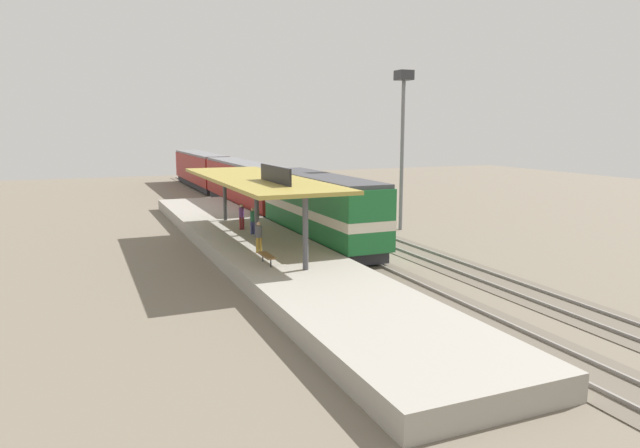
# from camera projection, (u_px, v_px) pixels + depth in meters

# --- Properties ---
(ground_plane) EXTENTS (120.00, 120.00, 0.00)m
(ground_plane) POSITION_uv_depth(u_px,v_px,m) (354.00, 245.00, 37.46)
(ground_plane) COLOR #706656
(track_near) EXTENTS (3.20, 110.00, 0.16)m
(track_near) POSITION_uv_depth(u_px,v_px,m) (326.00, 247.00, 36.69)
(track_near) COLOR #5F5649
(track_near) RESTS_ON ground
(track_far) EXTENTS (3.20, 110.00, 0.16)m
(track_far) POSITION_uv_depth(u_px,v_px,m) (389.00, 242.00, 38.46)
(track_far) COLOR #5F5649
(track_far) RESTS_ON ground
(platform) EXTENTS (6.00, 44.00, 0.90)m
(platform) POSITION_uv_depth(u_px,v_px,m) (257.00, 247.00, 34.84)
(platform) COLOR #9E998E
(platform) RESTS_ON ground
(station_canopy) EXTENTS (5.20, 18.00, 4.70)m
(station_canopy) POSITION_uv_depth(u_px,v_px,m) (257.00, 180.00, 34.07)
(station_canopy) COLOR #47474C
(station_canopy) RESTS_ON platform
(platform_bench) EXTENTS (0.44, 1.70, 0.50)m
(platform_bench) POSITION_uv_depth(u_px,v_px,m) (267.00, 256.00, 28.47)
(platform_bench) COLOR #333338
(platform_bench) RESTS_ON platform
(locomotive) EXTENTS (2.93, 14.43, 4.44)m
(locomotive) POSITION_uv_depth(u_px,v_px,m) (320.00, 209.00, 37.19)
(locomotive) COLOR #28282D
(locomotive) RESTS_ON track_near
(passenger_carriage_front) EXTENTS (2.90, 20.00, 4.24)m
(passenger_carriage_front) POSITION_uv_depth(u_px,v_px,m) (245.00, 185.00, 53.53)
(passenger_carriage_front) COLOR #28282D
(passenger_carriage_front) RESTS_ON track_near
(passenger_carriage_rear) EXTENTS (2.90, 20.00, 4.24)m
(passenger_carriage_rear) POSITION_uv_depth(u_px,v_px,m) (200.00, 169.00, 72.40)
(passenger_carriage_rear) COLOR #28282D
(passenger_carriage_rear) RESTS_ON track_near
(light_mast) EXTENTS (1.10, 1.10, 11.70)m
(light_mast) POSITION_uv_depth(u_px,v_px,m) (403.00, 117.00, 41.78)
(light_mast) COLOR slate
(light_mast) RESTS_ON ground
(person_waiting) EXTENTS (0.34, 0.34, 1.71)m
(person_waiting) POSITION_uv_depth(u_px,v_px,m) (253.00, 219.00, 36.39)
(person_waiting) COLOR navy
(person_waiting) RESTS_ON platform
(person_walking) EXTENTS (0.34, 0.34, 1.71)m
(person_walking) POSITION_uv_depth(u_px,v_px,m) (259.00, 235.00, 31.07)
(person_walking) COLOR olive
(person_walking) RESTS_ON platform
(person_boarding) EXTENTS (0.34, 0.34, 1.71)m
(person_boarding) POSITION_uv_depth(u_px,v_px,m) (242.00, 215.00, 38.05)
(person_boarding) COLOR maroon
(person_boarding) RESTS_ON platform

